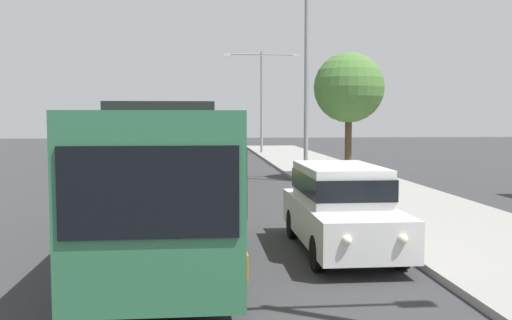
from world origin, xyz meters
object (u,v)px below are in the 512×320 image
(streetlamp_mid, at_px, (306,60))
(roadside_tree, at_px, (349,88))
(white_suv, at_px, (340,205))
(box_truck_oncoming, at_px, (166,128))
(bus_middle, at_px, (192,136))
(bus_rear, at_px, (196,128))
(bus_second_in_line, at_px, (187,146))
(bus_fourth_in_line, at_px, (194,131))
(streetlamp_far, at_px, (262,91))
(bus_lead, at_px, (171,175))

(streetlamp_mid, relative_size, roadside_tree, 1.53)
(white_suv, bearing_deg, box_truck_oncoming, 97.78)
(bus_middle, relative_size, streetlamp_mid, 1.28)
(bus_rear, height_order, roadside_tree, roadside_tree)
(bus_middle, xyz_separation_m, streetlamp_mid, (5.40, -13.16, 3.85))
(white_suv, bearing_deg, bus_second_in_line, 105.57)
(white_suv, distance_m, roadside_tree, 14.95)
(bus_second_in_line, relative_size, bus_rear, 0.94)
(bus_fourth_in_line, height_order, roadside_tree, roadside_tree)
(bus_second_in_line, bearing_deg, box_truck_oncoming, 94.97)
(bus_fourth_in_line, distance_m, box_truck_oncoming, 11.87)
(bus_fourth_in_line, height_order, white_suv, bus_fourth_in_line)
(streetlamp_far, distance_m, roadside_tree, 18.73)
(streetlamp_mid, bearing_deg, bus_second_in_line, -178.95)
(bus_second_in_line, distance_m, streetlamp_mid, 6.63)
(bus_lead, relative_size, streetlamp_far, 1.33)
(bus_fourth_in_line, relative_size, streetlamp_far, 1.40)
(bus_lead, xyz_separation_m, bus_middle, (0.00, 26.17, 0.00))
(box_truck_oncoming, height_order, streetlamp_far, streetlamp_far)
(streetlamp_far, bearing_deg, white_suv, -92.98)
(bus_fourth_in_line, distance_m, streetlamp_mid, 27.26)
(bus_fourth_in_line, bearing_deg, streetlamp_far, -52.97)
(bus_middle, xyz_separation_m, bus_fourth_in_line, (-0.00, 13.28, -0.00))
(bus_middle, xyz_separation_m, streetlamp_far, (5.40, 6.12, 3.34))
(bus_lead, bearing_deg, box_truck_oncoming, 93.72)
(box_truck_oncoming, xyz_separation_m, streetlamp_mid, (8.70, -37.84, 3.84))
(box_truck_oncoming, bearing_deg, bus_rear, 24.57)
(bus_middle, bearing_deg, bus_rear, 90.00)
(streetlamp_mid, bearing_deg, box_truck_oncoming, 102.95)
(white_suv, distance_m, streetlamp_mid, 14.21)
(roadside_tree, bearing_deg, box_truck_oncoming, 106.29)
(streetlamp_far, bearing_deg, bus_middle, -131.40)
(bus_fourth_in_line, distance_m, roadside_tree, 26.96)
(box_truck_oncoming, bearing_deg, bus_second_in_line, -85.03)
(bus_middle, height_order, streetlamp_mid, streetlamp_mid)
(box_truck_oncoming, distance_m, streetlamp_far, 20.76)
(bus_second_in_line, height_order, bus_fourth_in_line, same)
(bus_rear, relative_size, white_suv, 2.40)
(bus_lead, distance_m, bus_middle, 26.17)
(white_suv, bearing_deg, streetlamp_far, 87.02)
(bus_rear, xyz_separation_m, streetlamp_far, (5.40, -20.06, 3.34))
(bus_middle, relative_size, streetlamp_far, 1.44)
(bus_lead, xyz_separation_m, bus_second_in_line, (0.00, 12.91, 0.00))
(bus_middle, distance_m, bus_fourth_in_line, 13.28)
(bus_lead, height_order, white_suv, bus_lead)
(bus_lead, bearing_deg, bus_middle, 90.00)
(bus_fourth_in_line, height_order, streetlamp_far, streetlamp_far)
(bus_fourth_in_line, xyz_separation_m, bus_rear, (0.00, 12.91, 0.00))
(bus_middle, relative_size, bus_fourth_in_line, 1.02)
(bus_second_in_line, bearing_deg, roadside_tree, 6.01)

